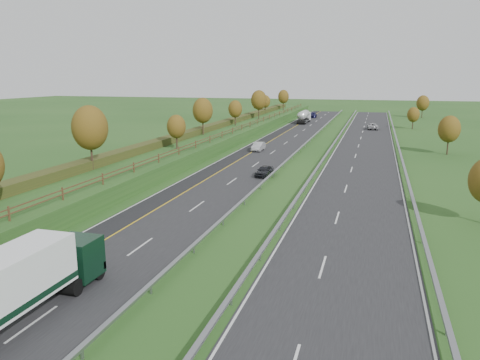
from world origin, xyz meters
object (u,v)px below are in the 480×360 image
(car_small_far, at_px, (313,115))
(car_silver_mid, at_px, (258,146))
(car_oncoming, at_px, (373,126))
(car_dark_near, at_px, (264,171))
(road_tanker, at_px, (304,116))

(car_small_far, bearing_deg, car_silver_mid, -93.03)
(car_silver_mid, xyz_separation_m, car_small_far, (0.16, 71.17, 0.06))
(car_small_far, xyz_separation_m, car_oncoming, (18.82, -30.05, -0.06))
(car_dark_near, xyz_separation_m, car_small_far, (-5.84, 91.94, 0.13))
(car_oncoming, bearing_deg, car_silver_mid, 61.16)
(car_silver_mid, bearing_deg, car_oncoming, 65.40)
(road_tanker, distance_m, car_silver_mid, 53.13)
(road_tanker, bearing_deg, car_dark_near, -85.39)
(car_small_far, bearing_deg, car_dark_near, -89.27)
(car_dark_near, xyz_separation_m, car_oncoming, (12.98, 61.89, 0.07))
(road_tanker, distance_m, car_oncoming, 22.45)
(road_tanker, relative_size, car_oncoming, 2.05)
(car_oncoming, bearing_deg, road_tanker, -36.42)
(car_silver_mid, xyz_separation_m, car_oncoming, (18.98, 41.11, 0.00))
(car_oncoming, bearing_deg, car_small_far, -61.99)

